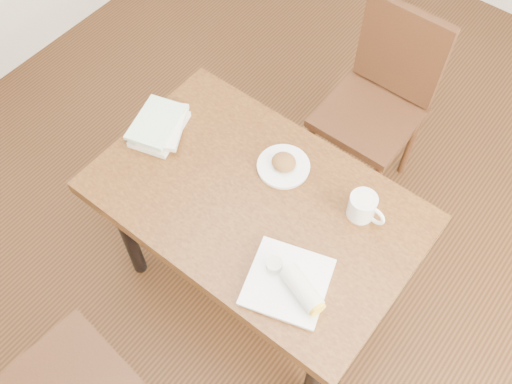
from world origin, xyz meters
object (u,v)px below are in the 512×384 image
Objects in this scene: book_stack at (160,126)px; chair_far at (381,95)px; plate_burrito at (292,284)px; table at (256,212)px; plate_scone at (284,165)px; coffee_mug at (363,207)px.

chair_far is at bearing 59.77° from book_stack.
plate_burrito is (0.28, -1.08, 0.23)m from chair_far.
table is 5.94× the size of plate_scone.
chair_far is 2.95× the size of plate_burrito.
book_stack is at bearing 164.86° from plate_burrito.
coffee_mug is (0.31, -0.71, 0.25)m from chair_far.
plate_burrito is at bearing -75.61° from chair_far.
chair_far is 3.40× the size of book_stack.
table is 0.37m from plate_burrito.
plate_burrito is (0.30, -0.19, 0.12)m from table.
table is at bearing -91.45° from chair_far.
chair_far reaches higher than plate_scone.
plate_scone is (-0.01, 0.17, 0.11)m from table.
table is at bearing 147.13° from plate_burrito.
coffee_mug is at bearing 11.32° from book_stack.
chair_far is 1.03m from book_stack.
table is 8.08× the size of coffee_mug.
book_stack reaches higher than table.
coffee_mug is (0.33, 0.18, 0.14)m from table.
plate_scone is at bearing -178.36° from coffee_mug.
plate_burrito reaches higher than book_stack.
book_stack is (-0.78, 0.21, 0.00)m from plate_burrito.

